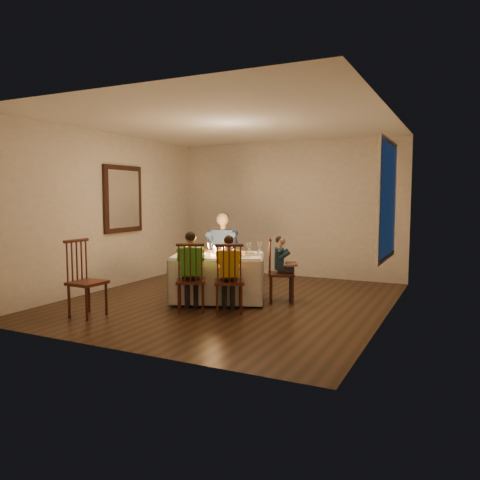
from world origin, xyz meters
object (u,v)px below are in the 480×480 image
at_px(chair_adult, 223,291).
at_px(child_green, 191,311).
at_px(chair_near_right, 229,313).
at_px(serving_bowl, 192,251).
at_px(child_yellow, 229,313).
at_px(dining_table, 218,268).
at_px(adult, 223,291).
at_px(chair_extra, 88,316).
at_px(child_teal, 281,302).
at_px(chair_near_left, 191,311).
at_px(chair_end, 281,302).

relative_size(chair_adult, child_green, 0.87).
bearing_deg(chair_adult, chair_near_right, -75.02).
distance_m(chair_adult, chair_near_right, 1.42).
relative_size(chair_adult, serving_bowl, 4.00).
bearing_deg(child_yellow, chair_adult, -88.07).
distance_m(dining_table, child_green, 0.89).
xyz_separation_m(dining_table, adult, (-0.26, 0.63, -0.49)).
relative_size(chair_adult, chair_extra, 0.94).
height_order(child_yellow, child_teal, child_yellow).
distance_m(chair_near_left, child_green, 0.00).
bearing_deg(chair_end, adult, 50.11).
distance_m(chair_near_left, serving_bowl, 1.15).
height_order(dining_table, serving_bowl, serving_bowl).
bearing_deg(serving_bowl, chair_near_left, -59.36).
xyz_separation_m(chair_near_right, adult, (-0.74, 1.22, 0.00)).
relative_size(dining_table, chair_adult, 1.69).
relative_size(chair_near_right, child_green, 0.87).
xyz_separation_m(chair_end, child_green, (-0.88, -1.06, 0.00)).
height_order(chair_near_left, child_green, child_green).
bearing_deg(child_green, adult, -109.89).
bearing_deg(chair_near_left, chair_extra, 7.68).
bearing_deg(chair_near_right, adult, -88.07).
relative_size(dining_table, chair_near_right, 1.69).
bearing_deg(child_yellow, dining_table, -80.15).
height_order(chair_near_right, adult, adult).
bearing_deg(serving_bowl, child_yellow, -32.91).
distance_m(chair_extra, child_green, 1.33).
relative_size(child_yellow, child_teal, 1.07).
distance_m(dining_table, chair_extra, 1.95).
bearing_deg(child_green, child_yellow, 167.97).
height_order(chair_near_left, chair_end, same).
height_order(chair_near_left, child_teal, child_teal).
bearing_deg(serving_bowl, chair_near_right, -32.91).
relative_size(chair_near_left, child_teal, 0.97).
xyz_separation_m(chair_adult, child_teal, (1.13, -0.31, 0.00)).
bearing_deg(adult, dining_table, -83.69).
distance_m(chair_adult, adult, 0.00).
bearing_deg(child_teal, serving_bowl, 77.71).
bearing_deg(child_yellow, child_green, -11.24).
xyz_separation_m(adult, child_teal, (1.13, -0.31, 0.00)).
xyz_separation_m(child_green, child_yellow, (0.49, 0.16, 0.00)).
relative_size(dining_table, chair_near_left, 1.69).
bearing_deg(chair_adult, child_teal, -31.76).
relative_size(child_green, child_teal, 1.12).
bearing_deg(chair_adult, child_green, -96.05).
distance_m(child_yellow, child_teal, 0.98).
height_order(dining_table, chair_near_right, dining_table).
relative_size(chair_adult, chair_near_left, 1.00).
height_order(chair_near_left, adult, adult).
xyz_separation_m(chair_extra, child_yellow, (1.54, 0.98, 0.00)).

